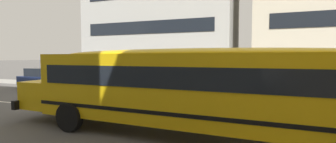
% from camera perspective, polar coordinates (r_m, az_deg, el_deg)
% --- Properties ---
extents(ground_plane, '(400.00, 400.00, 0.00)m').
position_cam_1_polar(ground_plane, '(9.59, 27.67, -12.18)').
color(ground_plane, '#54514F').
extents(sidewalk_far, '(120.00, 3.00, 0.01)m').
position_cam_1_polar(sidewalk_far, '(17.58, 24.40, -5.10)').
color(sidewalk_far, gray).
rests_on(sidewalk_far, ground_plane).
extents(lane_centreline, '(110.00, 0.16, 0.01)m').
position_cam_1_polar(lane_centreline, '(9.59, 27.68, -12.16)').
color(lane_centreline, silver).
rests_on(lane_centreline, ground_plane).
extents(school_bus, '(12.60, 3.23, 2.80)m').
position_cam_1_polar(school_bus, '(7.69, 4.86, -2.95)').
color(school_bus, yellow).
rests_on(school_bus, ground_plane).
extents(parked_car_dark_blue_near_corner, '(3.97, 2.02, 1.64)m').
position_cam_1_polar(parked_car_dark_blue_near_corner, '(21.75, -27.65, -1.38)').
color(parked_car_dark_blue_near_corner, navy).
rests_on(parked_car_dark_blue_near_corner, ground_plane).
extents(apartment_block_far_left, '(14.07, 9.69, 16.50)m').
position_cam_1_polar(apartment_block_far_left, '(26.00, -0.41, 16.15)').
color(apartment_block_far_left, '#B7B7B2').
rests_on(apartment_block_far_left, ground_plane).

